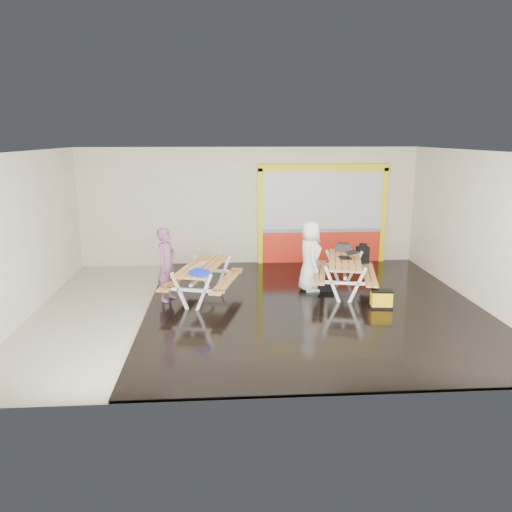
{
  "coord_description": "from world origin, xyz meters",
  "views": [
    {
      "loc": [
        -0.78,
        -10.63,
        3.82
      ],
      "look_at": [
        0.0,
        0.9,
        1.0
      ],
      "focal_mm": 34.68,
      "sensor_mm": 36.0,
      "label": 1
    }
  ],
  "objects": [
    {
      "name": "room",
      "position": [
        0.0,
        0.0,
        1.75
      ],
      "size": [
        10.02,
        8.02,
        3.52
      ],
      "color": "#BAB19D",
      "rests_on": "ground"
    },
    {
      "name": "fluke_bag",
      "position": [
        2.75,
        -0.29,
        0.25
      ],
      "size": [
        0.5,
        0.35,
        0.41
      ],
      "color": "black",
      "rests_on": "deck"
    },
    {
      "name": "kiosk",
      "position": [
        2.2,
        3.93,
        1.44
      ],
      "size": [
        3.88,
        0.16,
        3.0
      ],
      "color": "red",
      "rests_on": "room"
    },
    {
      "name": "person_left",
      "position": [
        -2.1,
        0.59,
        0.91
      ],
      "size": [
        0.63,
        0.74,
        1.73
      ],
      "primitive_type": "imported",
      "rotation": [
        0.0,
        0.0,
        1.18
      ],
      "color": "#774A65",
      "rests_on": "deck"
    },
    {
      "name": "backpack",
      "position": [
        2.88,
        1.8,
        0.8
      ],
      "size": [
        0.32,
        0.22,
        0.52
      ],
      "color": "black",
      "rests_on": "picnic_table_right"
    },
    {
      "name": "picnic_table_right",
      "position": [
        2.19,
        0.96,
        0.67
      ],
      "size": [
        1.93,
        2.47,
        0.88
      ],
      "color": "#D68F48",
      "rests_on": "deck"
    },
    {
      "name": "blue_pouch",
      "position": [
        -1.31,
        -0.22,
        0.92
      ],
      "size": [
        0.47,
        0.45,
        0.11
      ],
      "primitive_type": "cube",
      "rotation": [
        0.0,
        0.0,
        -0.67
      ],
      "color": "#1322DD",
      "rests_on": "picnic_table_left"
    },
    {
      "name": "toolbox",
      "position": [
        2.35,
        1.82,
        0.96
      ],
      "size": [
        0.43,
        0.28,
        0.23
      ],
      "color": "black",
      "rests_on": "picnic_table_right"
    },
    {
      "name": "picnic_table_left",
      "position": [
        -1.28,
        0.65,
        0.66
      ],
      "size": [
        1.98,
        2.48,
        0.87
      ],
      "color": "#D68F48",
      "rests_on": "deck"
    },
    {
      "name": "dark_case",
      "position": [
        1.76,
        1.07,
        0.13
      ],
      "size": [
        0.43,
        0.33,
        0.15
      ],
      "primitive_type": "cube",
      "rotation": [
        0.0,
        0.0,
        -0.07
      ],
      "color": "black",
      "rests_on": "deck"
    },
    {
      "name": "deck",
      "position": [
        1.25,
        0.0,
        0.03
      ],
      "size": [
        7.5,
        7.98,
        0.05
      ],
      "primitive_type": "cube",
      "color": "black",
      "rests_on": "room"
    },
    {
      "name": "laptop_right",
      "position": [
        2.27,
        1.05,
        0.93
      ],
      "size": [
        0.44,
        0.39,
        0.18
      ],
      "color": "black",
      "rests_on": "picnic_table_right"
    },
    {
      "name": "person_right",
      "position": [
        1.37,
        1.14,
        0.92
      ],
      "size": [
        0.59,
        0.88,
        1.77
      ],
      "primitive_type": "imported",
      "rotation": [
        0.0,
        0.0,
        1.53
      ],
      "color": "white",
      "rests_on": "deck"
    },
    {
      "name": "laptop_left",
      "position": [
        -1.37,
        0.37,
        0.92
      ],
      "size": [
        0.45,
        0.42,
        0.16
      ],
      "color": "silver",
      "rests_on": "picnic_table_left"
    }
  ]
}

